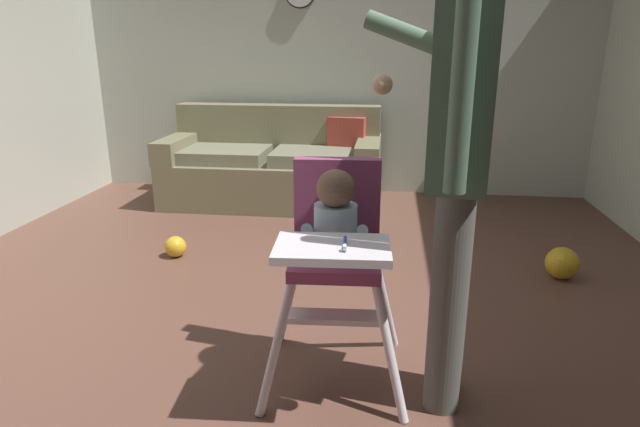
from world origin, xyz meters
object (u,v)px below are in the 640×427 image
Objects in this scene: couch at (274,166)px; toy_ball at (175,247)px; high_chair at (336,236)px; toy_ball_second at (562,263)px; adult_standing at (458,163)px.

couch is 13.37× the size of toy_ball.
high_chair is 6.51× the size of toy_ball.
couch is at bearing 145.31° from toy_ball_second.
toy_ball_second reaches higher than toy_ball.
toy_ball_second is (1.29, 1.20, -0.55)m from high_chair.
adult_standing is 1.77m from toy_ball_second.
toy_ball is at bearing -28.06° from adult_standing.
toy_ball_second is at bearing -112.55° from adult_standing.
high_chair reaches higher than toy_ball_second.
couch is 3.11m from adult_standing.
adult_standing is 2.31m from toy_ball.
toy_ball is (-0.39, -1.43, -0.26)m from couch.
toy_ball is 0.73× the size of toy_ball_second.
toy_ball is at bearing 179.21° from toy_ball_second.
high_chair is 0.56m from adult_standing.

